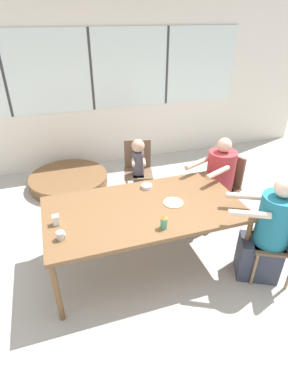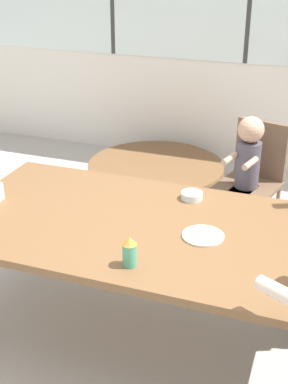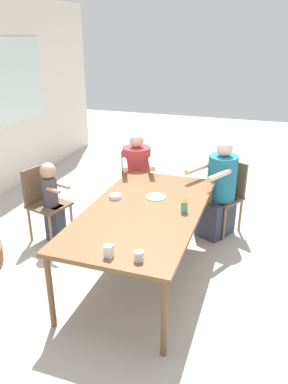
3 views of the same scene
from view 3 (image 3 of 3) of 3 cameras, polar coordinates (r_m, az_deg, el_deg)
name	(u,v)px [view 3 (image 3 of 3)]	position (r m, az deg, el deg)	size (l,w,h in m)	color
ground_plane	(144,274)	(3.91, 0.00, -12.33)	(16.00, 16.00, 0.00)	#B2ADA3
dining_table	(144,214)	(3.56, 0.00, -3.37)	(1.98, 1.05, 0.73)	brown
chair_for_woman_green_shirt	(227,190)	(4.63, 12.54, 0.29)	(0.54, 0.54, 0.87)	brown
chair_for_man_blue_shirt	(136,178)	(4.91, -1.16, 2.19)	(0.52, 0.52, 0.87)	brown
chair_for_toddler	(43,197)	(4.49, -15.15, -0.73)	(0.49, 0.49, 0.87)	brown
person_woman_green_shirt	(219,194)	(4.50, 11.34, -0.30)	(0.70, 0.58, 1.16)	#333847
person_man_blue_shirt	(137,183)	(4.76, -1.06, 1.34)	(0.71, 0.56, 1.14)	#333847
person_toddler	(52,203)	(4.40, -13.79, -1.57)	(0.24, 0.34, 0.96)	#333847
coffee_mug	(139,256)	(2.77, -0.79, -9.72)	(0.08, 0.07, 0.08)	beige
sippy_cup	(184,205)	(3.48, 6.17, -1.98)	(0.07, 0.07, 0.14)	#4CA57F
milk_carton_small	(109,251)	(2.82, -5.40, -8.96)	(0.06, 0.06, 0.10)	silver
bowl_white_shallow	(115,197)	(3.78, -4.43, -0.71)	(0.12, 0.12, 0.04)	silver
plate_tortillas	(156,197)	(3.80, 1.79, -0.74)	(0.21, 0.21, 0.01)	beige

